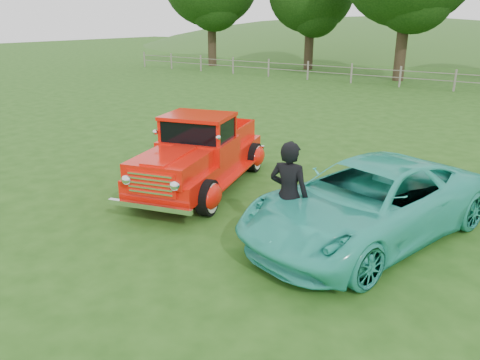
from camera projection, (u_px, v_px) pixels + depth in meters
The scene contains 6 objects.
ground at pixel (205, 235), 8.81m from camera, with size 140.00×140.00×0.00m, color #224C14.
distant_hills at pixel (477, 88), 58.70m from camera, with size 116.00×60.00×18.00m.
fence_line at pixel (455, 80), 25.70m from camera, with size 48.00×0.12×1.20m.
red_pickup at pixel (200, 155), 11.06m from camera, with size 3.15×5.27×1.78m.
teal_sedan at pixel (367, 202), 8.47m from camera, with size 2.37×5.14×1.43m, color #2FBFA8.
man at pixel (289, 195), 8.07m from camera, with size 0.71×0.46×1.94m, color black.
Camera 1 is at (5.08, -6.19, 3.88)m, focal length 35.00 mm.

